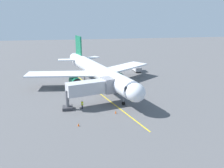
{
  "coord_description": "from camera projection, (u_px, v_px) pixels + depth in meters",
  "views": [
    {
      "loc": [
        4.59,
        61.63,
        18.41
      ],
      "look_at": [
        -4.03,
        10.53,
        3.0
      ],
      "focal_mm": 39.12,
      "sensor_mm": 36.0,
      "label": 1
    }
  ],
  "objects": [
    {
      "name": "ground_crew_wing_walker",
      "position": [
        114.0,
        91.0,
        56.39
      ],
      "size": [
        0.39,
        0.47,
        1.71
      ],
      "color": "#23232D",
      "rests_on": "ground"
    },
    {
      "name": "safety_cone_nose_right",
      "position": [
        65.0,
        106.0,
        48.54
      ],
      "size": [
        0.32,
        0.32,
        0.55
      ],
      "primitive_type": "cone",
      "color": "#F2590F",
      "rests_on": "ground"
    },
    {
      "name": "safety_cone_nose_left",
      "position": [
        78.0,
        125.0,
        40.78
      ],
      "size": [
        0.32,
        0.32,
        0.55
      ],
      "primitive_type": "cone",
      "color": "#F2590F",
      "rests_on": "ground"
    },
    {
      "name": "ground_plane",
      "position": [
        90.0,
        84.0,
        64.23
      ],
      "size": [
        220.0,
        220.0,
        0.0
      ],
      "primitive_type": "plane",
      "color": "#565659"
    },
    {
      "name": "apron_lead_in_line",
      "position": [
        102.0,
        95.0,
        56.18
      ],
      "size": [
        11.01,
        38.59,
        0.01
      ],
      "primitive_type": "cube",
      "rotation": [
        0.0,
        0.0,
        0.27
      ],
      "color": "yellow",
      "rests_on": "ground"
    },
    {
      "name": "ground_crew_marshaller",
      "position": [
        82.0,
        105.0,
        47.77
      ],
      "size": [
        0.46,
        0.46,
        1.71
      ],
      "color": "#23232D",
      "rests_on": "ground"
    },
    {
      "name": "safety_cone_wing_port",
      "position": [
        116.0,
        112.0,
        45.89
      ],
      "size": [
        0.32,
        0.32,
        0.55
      ],
      "primitive_type": "cone",
      "color": "#F2590F",
      "rests_on": "ground"
    },
    {
      "name": "jet_bridge",
      "position": [
        94.0,
        87.0,
        49.05
      ],
      "size": [
        11.45,
        5.6,
        5.4
      ],
      "color": "#B7B7BC",
      "rests_on": "ground"
    },
    {
      "name": "box_truck_near_nose",
      "position": [
        137.0,
        67.0,
        77.81
      ],
      "size": [
        2.14,
        4.67,
        2.62
      ],
      "color": "#9E9EA3",
      "rests_on": "ground"
    },
    {
      "name": "airplane",
      "position": [
        98.0,
        72.0,
        60.95
      ],
      "size": [
        33.52,
        39.66,
        11.5
      ],
      "color": "silver",
      "rests_on": "ground"
    }
  ]
}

